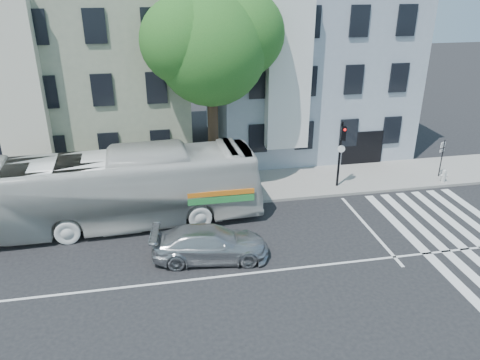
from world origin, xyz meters
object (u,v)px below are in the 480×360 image
object	(u,v)px
bus	(122,189)
fire_hydrant	(444,175)
sedan	(210,243)
traffic_signal	(341,147)

from	to	relation	value
bus	fire_hydrant	distance (m)	17.63
bus	sedan	world-z (taller)	bus
traffic_signal	sedan	bearing A→B (deg)	-128.98
bus	traffic_signal	world-z (taller)	traffic_signal
sedan	fire_hydrant	distance (m)	14.81
fire_hydrant	traffic_signal	bearing A→B (deg)	175.16
traffic_signal	bus	bearing A→B (deg)	-155.55
traffic_signal	fire_hydrant	xyz separation A→B (m)	(6.10, -0.52, -1.94)
sedan	traffic_signal	distance (m)	9.75
bus	sedan	bearing A→B (deg)	-139.15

